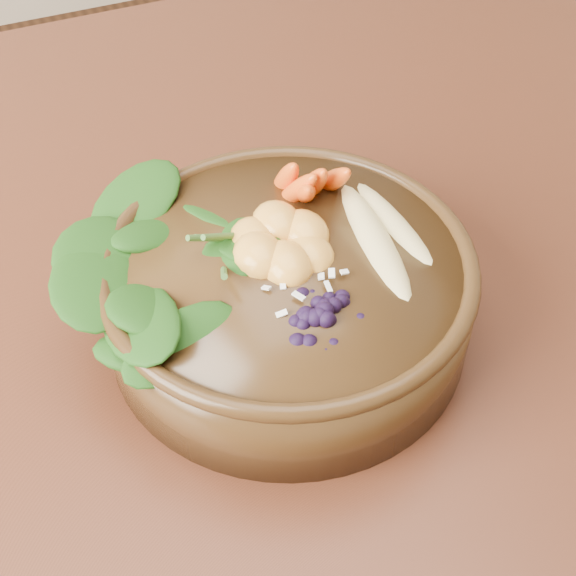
# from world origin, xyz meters

# --- Properties ---
(ground) EXTENTS (4.00, 4.00, 0.00)m
(ground) POSITION_xyz_m (0.00, 0.00, 0.00)
(ground) COLOR #381E0F
(ground) RESTS_ON ground
(dining_table) EXTENTS (1.60, 0.90, 0.75)m
(dining_table) POSITION_xyz_m (0.00, 0.00, 0.66)
(dining_table) COLOR #331C0C
(dining_table) RESTS_ON ground
(stoneware_bowl) EXTENTS (0.31, 0.31, 0.08)m
(stoneware_bowl) POSITION_xyz_m (-0.05, -0.17, 0.79)
(stoneware_bowl) COLOR #3D2812
(stoneware_bowl) RESTS_ON dining_table
(kale_heap) EXTENTS (0.20, 0.18, 0.05)m
(kale_heap) POSITION_xyz_m (-0.09, -0.11, 0.85)
(kale_heap) COLOR #1D4B12
(kale_heap) RESTS_ON stoneware_bowl
(carrot_cluster) EXTENTS (0.06, 0.06, 0.08)m
(carrot_cluster) POSITION_xyz_m (0.01, -0.09, 0.87)
(carrot_cluster) COLOR #FF591D
(carrot_cluster) RESTS_ON stoneware_bowl
(banana_halves) EXTENTS (0.07, 0.17, 0.03)m
(banana_halves) POSITION_xyz_m (0.04, -0.17, 0.84)
(banana_halves) COLOR #E0CC84
(banana_halves) RESTS_ON stoneware_bowl
(mandarin_cluster) EXTENTS (0.09, 0.10, 0.03)m
(mandarin_cluster) POSITION_xyz_m (-0.04, -0.15, 0.85)
(mandarin_cluster) COLOR gold
(mandarin_cluster) RESTS_ON stoneware_bowl
(blueberry_pile) EXTENTS (0.14, 0.11, 0.04)m
(blueberry_pile) POSITION_xyz_m (-0.05, -0.23, 0.85)
(blueberry_pile) COLOR black
(blueberry_pile) RESTS_ON stoneware_bowl
(coconut_flakes) EXTENTS (0.10, 0.07, 0.01)m
(coconut_flakes) POSITION_xyz_m (-0.05, -0.19, 0.83)
(coconut_flakes) COLOR white
(coconut_flakes) RESTS_ON stoneware_bowl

